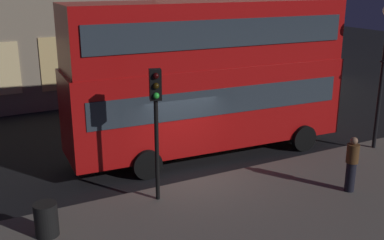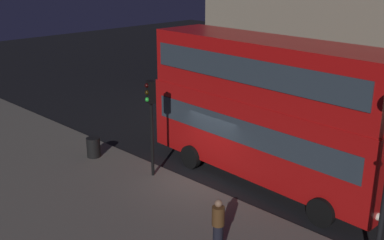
{
  "view_description": "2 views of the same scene",
  "coord_description": "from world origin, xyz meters",
  "px_view_note": "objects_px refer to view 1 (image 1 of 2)",
  "views": [
    {
      "loc": [
        -6.49,
        -12.61,
        6.32
      ],
      "look_at": [
        0.85,
        1.37,
        1.47
      ],
      "focal_mm": 44.1,
      "sensor_mm": 36.0,
      "label": 1
    },
    {
      "loc": [
        11.29,
        -12.2,
        8.01
      ],
      "look_at": [
        -0.81,
        0.2,
        2.26
      ],
      "focal_mm": 43.87,
      "sensor_mm": 36.0,
      "label": 2
    }
  ],
  "objects_px": {
    "double_decker_bus": "(207,72)",
    "pedestrian": "(352,164)",
    "traffic_light_far_side": "(338,45)",
    "litter_bin": "(46,220)",
    "traffic_light_near_kerb": "(156,108)"
  },
  "relations": [
    {
      "from": "pedestrian",
      "to": "traffic_light_far_side",
      "type": "bearing_deg",
      "value": 166.14
    },
    {
      "from": "traffic_light_far_side",
      "to": "litter_bin",
      "type": "xyz_separation_m",
      "value": [
        -15.87,
        -6.7,
        -2.41
      ]
    },
    {
      "from": "double_decker_bus",
      "to": "traffic_light_near_kerb",
      "type": "relative_size",
      "value": 2.7
    },
    {
      "from": "double_decker_bus",
      "to": "litter_bin",
      "type": "xyz_separation_m",
      "value": [
        -6.47,
        -3.4,
        -2.52
      ]
    },
    {
      "from": "pedestrian",
      "to": "litter_bin",
      "type": "xyz_separation_m",
      "value": [
        -8.55,
        1.63,
        -0.44
      ]
    },
    {
      "from": "double_decker_bus",
      "to": "pedestrian",
      "type": "relative_size",
      "value": 6.06
    },
    {
      "from": "pedestrian",
      "to": "litter_bin",
      "type": "bearing_deg",
      "value": -73.33
    },
    {
      "from": "traffic_light_far_side",
      "to": "litter_bin",
      "type": "distance_m",
      "value": 17.4
    },
    {
      "from": "traffic_light_near_kerb",
      "to": "pedestrian",
      "type": "bearing_deg",
      "value": -5.44
    },
    {
      "from": "traffic_light_near_kerb",
      "to": "traffic_light_far_side",
      "type": "distance_m",
      "value": 14.06
    },
    {
      "from": "pedestrian",
      "to": "litter_bin",
      "type": "height_order",
      "value": "pedestrian"
    },
    {
      "from": "double_decker_bus",
      "to": "pedestrian",
      "type": "xyz_separation_m",
      "value": [
        2.08,
        -5.03,
        -2.08
      ]
    },
    {
      "from": "double_decker_bus",
      "to": "traffic_light_far_side",
      "type": "relative_size",
      "value": 2.5
    },
    {
      "from": "litter_bin",
      "to": "traffic_light_far_side",
      "type": "bearing_deg",
      "value": 22.88
    },
    {
      "from": "double_decker_bus",
      "to": "pedestrian",
      "type": "distance_m",
      "value": 5.83
    }
  ]
}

